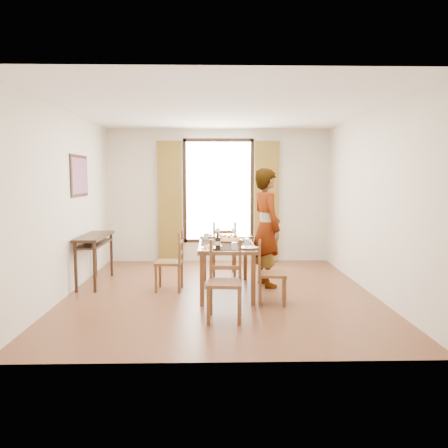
{
  "coord_description": "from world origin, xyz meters",
  "views": [
    {
      "loc": [
        -0.1,
        -6.43,
        1.73
      ],
      "look_at": [
        0.06,
        0.36,
        1.0
      ],
      "focal_mm": 35.0,
      "sensor_mm": 36.0,
      "label": 1
    }
  ],
  "objects_px": {
    "man": "(267,228)",
    "console_table": "(94,242)",
    "dining_table": "(226,247)",
    "pasta_platter": "(230,238)"
  },
  "relations": [
    {
      "from": "console_table",
      "to": "dining_table",
      "type": "relative_size",
      "value": 0.75
    },
    {
      "from": "man",
      "to": "pasta_platter",
      "type": "relative_size",
      "value": 4.67
    },
    {
      "from": "dining_table",
      "to": "pasta_platter",
      "type": "height_order",
      "value": "pasta_platter"
    },
    {
      "from": "pasta_platter",
      "to": "console_table",
      "type": "bearing_deg",
      "value": 168.72
    },
    {
      "from": "console_table",
      "to": "dining_table",
      "type": "height_order",
      "value": "console_table"
    },
    {
      "from": "dining_table",
      "to": "man",
      "type": "xyz_separation_m",
      "value": [
        0.65,
        0.36,
        0.25
      ]
    },
    {
      "from": "dining_table",
      "to": "man",
      "type": "bearing_deg",
      "value": 28.89
    },
    {
      "from": "console_table",
      "to": "pasta_platter",
      "type": "xyz_separation_m",
      "value": [
        2.18,
        -0.44,
        0.12
      ]
    },
    {
      "from": "console_table",
      "to": "man",
      "type": "distance_m",
      "value": 2.79
    },
    {
      "from": "man",
      "to": "console_table",
      "type": "bearing_deg",
      "value": 69.22
    }
  ]
}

